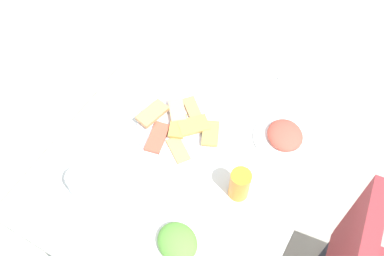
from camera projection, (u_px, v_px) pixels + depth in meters
ground_plane at (197, 212)px, 2.17m from camera, size 6.00×6.00×0.00m
dining_table at (199, 146)px, 1.64m from camera, size 1.19×0.85×0.70m
pide_platter at (180, 127)px, 1.58m from camera, size 0.31×0.31×0.05m
salad_plate_greens at (177, 243)px, 1.35m from camera, size 0.22×0.22×0.06m
salad_plate_rice at (285, 136)px, 1.56m from camera, size 0.22×0.22×0.05m
soda_can at (240, 184)px, 1.41m from camera, size 0.09×0.09×0.12m
drinking_glass at (80, 183)px, 1.43m from camera, size 0.08×0.08×0.09m
paper_napkin at (288, 65)px, 1.76m from camera, size 0.18×0.18×0.00m
fork at (284, 63)px, 1.76m from camera, size 0.16×0.05×0.00m
spoon at (292, 66)px, 1.75m from camera, size 0.17×0.06×0.00m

